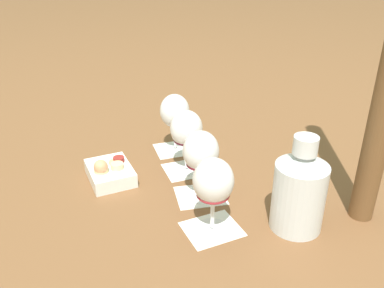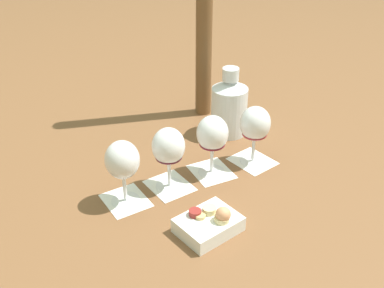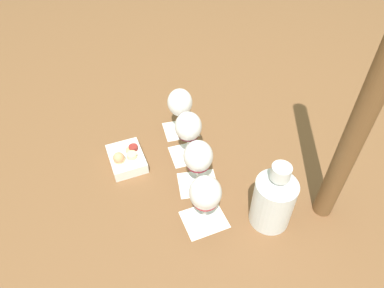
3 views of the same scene
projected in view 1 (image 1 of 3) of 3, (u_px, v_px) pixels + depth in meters
ground_plane at (194, 182)px, 1.01m from camera, size 8.00×8.00×0.00m
tasting_card_0 at (212, 229)px, 0.84m from camera, size 0.15×0.15×0.00m
tasting_card_1 at (200, 195)px, 0.95m from camera, size 0.15×0.15×0.00m
tasting_card_2 at (187, 169)px, 1.06m from camera, size 0.15×0.15×0.00m
tasting_card_3 at (176, 149)px, 1.16m from camera, size 0.15×0.15×0.00m
wine_glass_0 at (213, 184)px, 0.79m from camera, size 0.08×0.08×0.16m
wine_glass_1 at (201, 154)px, 0.90m from camera, size 0.08×0.08×0.16m
wine_glass_2 at (186, 132)px, 1.01m from camera, size 0.08×0.08×0.16m
wine_glass_3 at (175, 114)px, 1.12m from camera, size 0.08×0.08×0.16m
ceramic_vase at (299, 190)px, 0.81m from camera, size 0.11×0.11×0.21m
snack_dish at (110, 172)px, 1.01m from camera, size 0.17×0.16×0.07m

